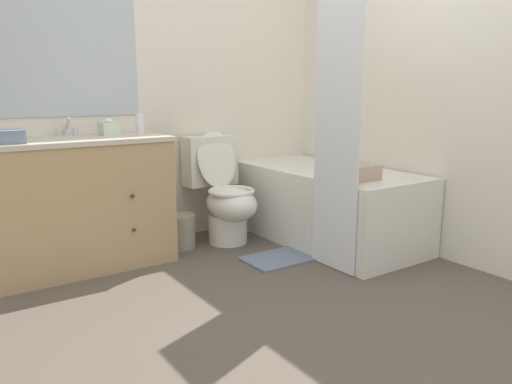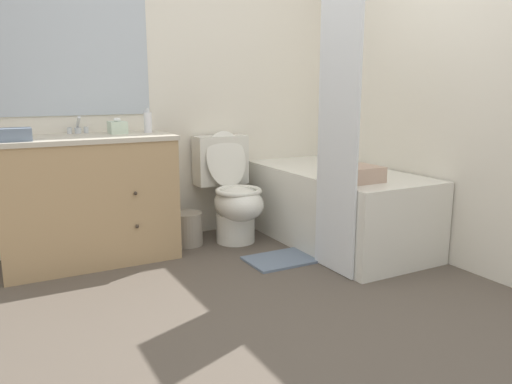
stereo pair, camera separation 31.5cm
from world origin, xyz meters
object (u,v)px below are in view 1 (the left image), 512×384
bath_towel_folded (352,172)px  bath_mat (278,259)px  tissue_box (109,128)px  wastebasket (180,231)px  hand_towel_folded (4,137)px  soap_dispenser (140,123)px  vanity_cabinet (80,202)px  sink_faucet (67,130)px  toilet (224,193)px  bathtub (327,205)px

bath_towel_folded → bath_mat: bath_towel_folded is taller
tissue_box → wastebasket: bearing=-9.7°
tissue_box → hand_towel_folded: bearing=-161.7°
tissue_box → soap_dispenser: 0.21m
vanity_cabinet → bath_mat: bearing=-29.5°
sink_faucet → wastebasket: bearing=-16.4°
wastebasket → bath_mat: (0.43, -0.63, -0.12)m
bath_towel_folded → bath_mat: (-0.40, 0.27, -0.60)m
toilet → bath_towel_folded: toilet is taller
sink_faucet → soap_dispenser: bearing=-18.9°
sink_faucet → bath_mat: 1.65m
vanity_cabinet → tissue_box: size_ratio=8.08×
wastebasket → toilet: bearing=-6.7°
tissue_box → bathtub: bearing=-20.6°
hand_towel_folded → bath_mat: bearing=-17.6°
bathtub → soap_dispenser: 1.51m
vanity_cabinet → tissue_box: (0.24, 0.07, 0.46)m
vanity_cabinet → bath_mat: (1.13, -0.64, -0.42)m
vanity_cabinet → tissue_box: 0.52m
sink_faucet → bath_mat: (1.13, -0.84, -0.87)m
tissue_box → bath_towel_folded: size_ratio=0.47×
toilet → hand_towel_folded: bearing=-176.1°
bathtub → hand_towel_folded: size_ratio=7.42×
vanity_cabinet → bath_towel_folded: 1.79m
soap_dispenser → bath_towel_folded: soap_dispenser is taller
wastebasket → tissue_box: size_ratio=1.77×
wastebasket → hand_towel_folded: (-1.12, -0.14, 0.76)m
wastebasket → bath_mat: 0.77m
hand_towel_folded → soap_dispenser: bearing=12.6°
soap_dispenser → bath_towel_folded: bearing=-41.5°
bathtub → tissue_box: bearing=159.4°
toilet → tissue_box: tissue_box is taller
wastebasket → bath_mat: size_ratio=0.54×
sink_faucet → bath_mat: bearing=-36.7°
vanity_cabinet → hand_towel_folded: size_ratio=5.56×
toilet → vanity_cabinet: bearing=177.5°
sink_faucet → bath_towel_folded: size_ratio=0.48×
toilet → tissue_box: size_ratio=5.98×
vanity_cabinet → toilet: vanity_cabinet is taller
bath_towel_folded → wastebasket: bearing=132.6°
hand_towel_folded → bath_mat: (1.55, -0.49, -0.88)m
wastebasket → hand_towel_folded: bearing=-172.8°
toilet → hand_towel_folded: hand_towel_folded is taller
soap_dispenser → bathtub: bearing=-22.7°
sink_faucet → bath_towel_folded: sink_faucet is taller
soap_dispenser → hand_towel_folded: bearing=-167.4°
toilet → bathtub: (0.66, -0.43, -0.09)m
sink_faucet → bath_towel_folded: 1.91m
bath_mat → hand_towel_folded: bearing=162.4°
bathtub → wastebasket: bathtub is taller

